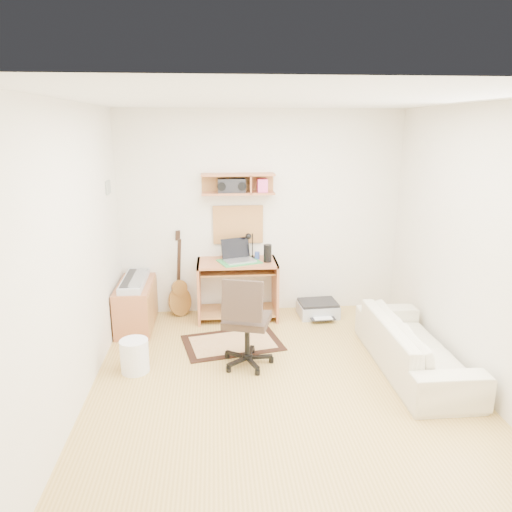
{
  "coord_description": "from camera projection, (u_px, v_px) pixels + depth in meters",
  "views": [
    {
      "loc": [
        -0.6,
        -4.07,
        2.4
      ],
      "look_at": [
        -0.15,
        1.05,
        1.0
      ],
      "focal_mm": 33.79,
      "sensor_mm": 36.0,
      "label": 1
    }
  ],
  "objects": [
    {
      "name": "ceiling",
      "position": [
        286.0,
        99.0,
        3.91
      ],
      "size": [
        3.6,
        4.0,
        0.01
      ],
      "primitive_type": "cube",
      "color": "white",
      "rests_on": "ground"
    },
    {
      "name": "music_keyboard",
      "position": [
        134.0,
        281.0,
        5.79
      ],
      "size": [
        0.26,
        0.84,
        0.07
      ],
      "primitive_type": "cube",
      "color": "#B2B5BA",
      "rests_on": "cabinet"
    },
    {
      "name": "printer",
      "position": [
        318.0,
        310.0,
        6.25
      ],
      "size": [
        0.52,
        0.41,
        0.19
      ],
      "primitive_type": "cube",
      "rotation": [
        0.0,
        0.0,
        0.06
      ],
      "color": "#A5A8AA",
      "rests_on": "floor"
    },
    {
      "name": "cork_board",
      "position": [
        238.0,
        224.0,
        6.16
      ],
      "size": [
        0.64,
        0.03,
        0.49
      ],
      "primitive_type": "cube",
      "color": "tan",
      "rests_on": "back_wall"
    },
    {
      "name": "cabinet",
      "position": [
        136.0,
        305.0,
        5.88
      ],
      "size": [
        0.4,
        0.9,
        0.55
      ],
      "primitive_type": "cube",
      "color": "#B4693F",
      "rests_on": "floor"
    },
    {
      "name": "task_chair",
      "position": [
        247.0,
        320.0,
        4.88
      ],
      "size": [
        0.62,
        0.62,
        0.98
      ],
      "primitive_type": null,
      "rotation": [
        0.0,
        0.0,
        -0.29
      ],
      "color": "#32261E",
      "rests_on": "floor"
    },
    {
      "name": "desk",
      "position": [
        237.0,
        290.0,
        6.12
      ],
      "size": [
        1.0,
        0.55,
        0.75
      ],
      "primitive_type": null,
      "color": "#B4693F",
      "rests_on": "floor"
    },
    {
      "name": "guitar",
      "position": [
        179.0,
        274.0,
        6.14
      ],
      "size": [
        0.35,
        0.29,
        1.12
      ],
      "primitive_type": null,
      "rotation": [
        0.0,
        0.0,
        0.44
      ],
      "color": "olive",
      "rests_on": "floor"
    },
    {
      "name": "boombox",
      "position": [
        232.0,
        186.0,
        5.91
      ],
      "size": [
        0.34,
        0.15,
        0.17
      ],
      "primitive_type": "cube",
      "color": "black",
      "rests_on": "wall_shelf"
    },
    {
      "name": "floor",
      "position": [
        281.0,
        386.0,
        4.59
      ],
      "size": [
        3.6,
        4.0,
        0.01
      ],
      "primitive_type": "cube",
      "color": "tan",
      "rests_on": "ground"
    },
    {
      "name": "laptop",
      "position": [
        239.0,
        251.0,
        5.97
      ],
      "size": [
        0.47,
        0.47,
        0.28
      ],
      "primitive_type": null,
      "rotation": [
        0.0,
        0.0,
        0.34
      ],
      "color": "silver",
      "rests_on": "desk"
    },
    {
      "name": "wall_photo",
      "position": [
        108.0,
        187.0,
        5.43
      ],
      "size": [
        0.02,
        0.2,
        0.15
      ],
      "primitive_type": "cube",
      "color": "#4C8CBF",
      "rests_on": "left_wall"
    },
    {
      "name": "desk_lamp",
      "position": [
        252.0,
        245.0,
        6.13
      ],
      "size": [
        0.11,
        0.11,
        0.33
      ],
      "primitive_type": null,
      "color": "black",
      "rests_on": "desk"
    },
    {
      "name": "sofa",
      "position": [
        415.0,
        337.0,
        4.83
      ],
      "size": [
        0.52,
        1.77,
        0.69
      ],
      "primitive_type": "imported",
      "rotation": [
        0.0,
        0.0,
        1.57
      ],
      "color": "beige",
      "rests_on": "floor"
    },
    {
      "name": "rug",
      "position": [
        232.0,
        343.0,
        5.48
      ],
      "size": [
        1.2,
        0.92,
        0.01
      ],
      "primitive_type": "cube",
      "rotation": [
        0.0,
        0.0,
        0.21
      ],
      "color": "beige",
      "rests_on": "floor"
    },
    {
      "name": "left_wall",
      "position": [
        73.0,
        259.0,
        4.1
      ],
      "size": [
        0.01,
        4.0,
        2.6
      ],
      "primitive_type": "cube",
      "color": "silver",
      "rests_on": "ground"
    },
    {
      "name": "wall_shelf",
      "position": [
        238.0,
        184.0,
        5.92
      ],
      "size": [
        0.9,
        0.25,
        0.26
      ],
      "primitive_type": "cube",
      "color": "#B4693F",
      "rests_on": "back_wall"
    },
    {
      "name": "back_wall",
      "position": [
        261.0,
        214.0,
        6.18
      ],
      "size": [
        3.6,
        0.01,
        2.6
      ],
      "primitive_type": "cube",
      "color": "silver",
      "rests_on": "ground"
    },
    {
      "name": "waste_basket",
      "position": [
        135.0,
        356.0,
        4.81
      ],
      "size": [
        0.34,
        0.34,
        0.34
      ],
      "primitive_type": "cylinder",
      "rotation": [
        0.0,
        0.0,
        -0.22
      ],
      "color": "white",
      "rests_on": "floor"
    },
    {
      "name": "speaker",
      "position": [
        268.0,
        253.0,
        5.98
      ],
      "size": [
        0.1,
        0.1,
        0.22
      ],
      "primitive_type": "cylinder",
      "color": "black",
      "rests_on": "desk"
    },
    {
      "name": "right_wall",
      "position": [
        479.0,
        250.0,
        4.4
      ],
      "size": [
        0.01,
        4.0,
        2.6
      ],
      "primitive_type": "cube",
      "color": "silver",
      "rests_on": "ground"
    },
    {
      "name": "pencil_cup",
      "position": [
        257.0,
        255.0,
        6.13
      ],
      "size": [
        0.06,
        0.06,
        0.09
      ],
      "primitive_type": "cylinder",
      "color": "#3750A5",
      "rests_on": "desk"
    }
  ]
}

